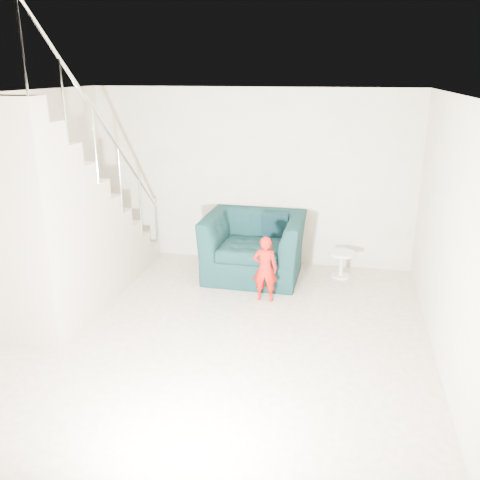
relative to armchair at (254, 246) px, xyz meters
name	(u,v)px	position (x,y,z in m)	size (l,w,h in m)	color
floor	(205,343)	(-0.17, -2.10, -0.46)	(5.50, 5.50, 0.00)	gray
ceiling	(199,95)	(-0.17, -2.10, 2.24)	(5.50, 5.50, 0.00)	silver
back_wall	(251,178)	(-0.17, 0.65, 0.89)	(5.00, 5.00, 0.00)	#A9A18A
front_wall	(62,377)	(-0.17, -4.85, 0.89)	(5.00, 5.00, 0.00)	#A9A18A
right_wall	(456,246)	(2.33, -2.10, 0.89)	(5.50, 5.50, 0.00)	#A9A18A
armchair	(254,246)	(0.00, 0.00, 0.00)	(1.42, 1.24, 0.92)	black
toddler	(265,269)	(0.30, -0.83, -0.01)	(0.33, 0.21, 0.90)	#AB0508
side_table	(342,260)	(1.28, 0.20, -0.20)	(0.39, 0.39, 0.39)	silver
staircase	(61,237)	(-2.17, -1.55, 0.49)	(1.02, 3.03, 3.62)	#ADA089
cushion	(275,225)	(0.26, 0.34, 0.24)	(0.40, 0.12, 0.38)	black
throw	(210,237)	(-0.65, -0.08, 0.12)	(0.05, 0.45, 0.51)	black
phone	(272,246)	(0.40, -0.84, 0.32)	(0.02, 0.05, 0.10)	black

